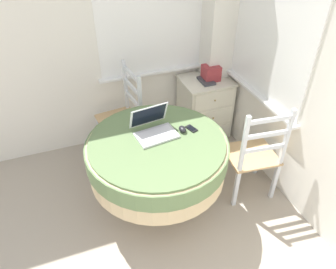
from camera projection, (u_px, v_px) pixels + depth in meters
The scene contains 10 objects.
corner_room_shell at pixel (213, 78), 2.34m from camera, with size 4.07×5.19×2.55m.
round_dining_table at pixel (157, 156), 2.67m from camera, with size 1.15×1.15×0.77m.
laptop at pixel (154, 128), 2.64m from camera, with size 0.36×0.33×0.22m.
computer_mouse at pixel (183, 129), 2.67m from camera, with size 0.06×0.09×0.04m.
cell_phone at pixel (191, 129), 2.71m from camera, with size 0.08×0.12×0.01m.
dining_chair_near_back_window at pixel (123, 117), 3.40m from camera, with size 0.45×0.48×0.99m.
dining_chair_near_right_window at pixel (254, 155), 2.92m from camera, with size 0.48×0.44×0.99m.
corner_cabinet at pixel (204, 107), 3.77m from camera, with size 0.54×0.48×0.69m.
storage_box at pixel (211, 73), 3.51m from camera, with size 0.17×0.16×0.16m.
book_on_cabinet at pixel (206, 81), 3.52m from camera, with size 0.13×0.21×0.02m.
Camera 1 is at (0.01, 0.22, 2.37)m, focal length 35.00 mm.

